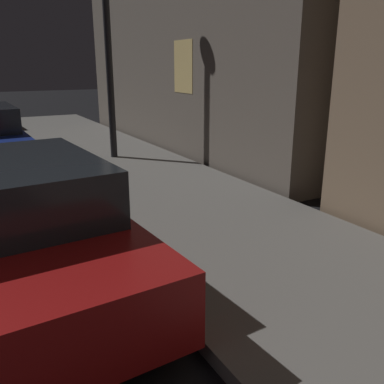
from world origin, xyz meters
name	(u,v)px	position (x,y,z in m)	size (l,w,h in m)	color
car_red	(15,229)	(2.85, 3.00, 0.71)	(2.30, 4.27, 1.43)	maroon
street_lamp	(106,10)	(5.72, 8.39, 3.48)	(0.44, 0.44, 4.96)	black
building_mid	(285,3)	(11.61, 9.29, 4.11)	(8.64, 10.89, 8.22)	#6B6056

